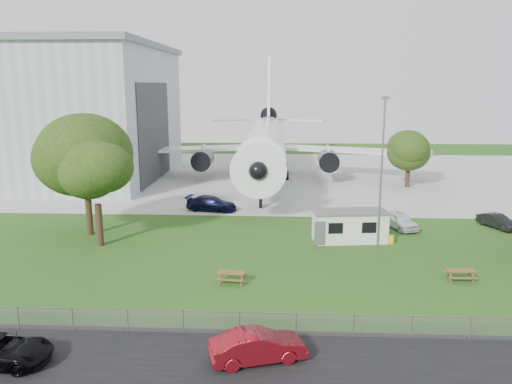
{
  "coord_description": "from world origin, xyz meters",
  "views": [
    {
      "loc": [
        0.08,
        -33.74,
        13.0
      ],
      "look_at": [
        -1.99,
        8.0,
        4.0
      ],
      "focal_mm": 35.0,
      "sensor_mm": 36.0,
      "label": 1
    }
  ],
  "objects_px": {
    "site_cabin": "(350,226)",
    "picnic_west": "(232,283)",
    "airliner": "(266,141)",
    "car_centre_sedan": "(258,346)",
    "picnic_east": "(459,280)",
    "hangar": "(13,111)"
  },
  "relations": [
    {
      "from": "hangar",
      "to": "car_centre_sedan",
      "type": "relative_size",
      "value": 9.32
    },
    {
      "from": "site_cabin",
      "to": "airliner",
      "type": "bearing_deg",
      "value": 105.64
    },
    {
      "from": "airliner",
      "to": "picnic_west",
      "type": "bearing_deg",
      "value": -91.65
    },
    {
      "from": "picnic_east",
      "to": "site_cabin",
      "type": "bearing_deg",
      "value": 125.15
    },
    {
      "from": "site_cabin",
      "to": "picnic_west",
      "type": "height_order",
      "value": "site_cabin"
    },
    {
      "from": "hangar",
      "to": "car_centre_sedan",
      "type": "distance_m",
      "value": 61.28
    },
    {
      "from": "airliner",
      "to": "picnic_east",
      "type": "height_order",
      "value": "airliner"
    },
    {
      "from": "airliner",
      "to": "car_centre_sedan",
      "type": "xyz_separation_m",
      "value": [
        1.09,
        -47.89,
        -4.51
      ]
    },
    {
      "from": "picnic_east",
      "to": "hangar",
      "type": "bearing_deg",
      "value": 142.07
    },
    {
      "from": "airliner",
      "to": "picnic_east",
      "type": "xyz_separation_m",
      "value": [
        14.32,
        -37.13,
        -5.27
      ]
    },
    {
      "from": "airliner",
      "to": "car_centre_sedan",
      "type": "relative_size",
      "value": 10.35
    },
    {
      "from": "airliner",
      "to": "car_centre_sedan",
      "type": "distance_m",
      "value": 48.11
    },
    {
      "from": "picnic_east",
      "to": "airliner",
      "type": "bearing_deg",
      "value": 109.71
    },
    {
      "from": "hangar",
      "to": "site_cabin",
      "type": "height_order",
      "value": "hangar"
    },
    {
      "from": "picnic_east",
      "to": "car_centre_sedan",
      "type": "bearing_deg",
      "value": -142.27
    },
    {
      "from": "picnic_west",
      "to": "picnic_east",
      "type": "xyz_separation_m",
      "value": [
        15.43,
        1.15,
        0.0
      ]
    },
    {
      "from": "car_centre_sedan",
      "to": "airliner",
      "type": "bearing_deg",
      "value": -15.95
    },
    {
      "from": "picnic_west",
      "to": "car_centre_sedan",
      "type": "distance_m",
      "value": 9.89
    },
    {
      "from": "picnic_west",
      "to": "picnic_east",
      "type": "height_order",
      "value": "same"
    },
    {
      "from": "picnic_west",
      "to": "picnic_east",
      "type": "bearing_deg",
      "value": 11.75
    },
    {
      "from": "site_cabin",
      "to": "picnic_east",
      "type": "relative_size",
      "value": 3.83
    },
    {
      "from": "picnic_west",
      "to": "airliner",
      "type": "bearing_deg",
      "value": 95.84
    }
  ]
}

